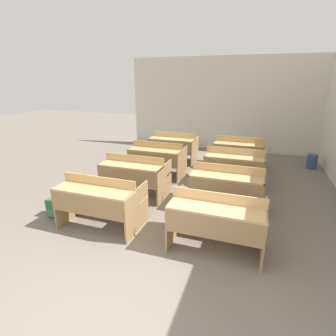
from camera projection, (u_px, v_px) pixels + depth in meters
The scene contains 11 objects.
wall_back at pixel (221, 105), 8.56m from camera, with size 6.14×0.06×2.98m.
bench_front_left at pixel (100, 199), 4.17m from camera, with size 1.27×0.81×0.86m.
bench_front_right at pixel (217, 218), 3.60m from camera, with size 1.27×0.81×0.86m.
bench_second_left at pixel (135, 173), 5.30m from camera, with size 1.27×0.81×0.86m.
bench_second_right at pixel (227, 185), 4.72m from camera, with size 1.27×0.81×0.86m.
bench_third_left at pixel (157, 157), 6.40m from camera, with size 1.27×0.81×0.86m.
bench_third_right at pixel (235, 165), 5.85m from camera, with size 1.27×0.81×0.86m.
bench_back_left at pixel (173, 145), 7.53m from camera, with size 1.27×0.81×0.86m.
bench_back_right at pixel (239, 151), 6.96m from camera, with size 1.27×0.81×0.86m.
wastepaper_bin at pixel (312, 161), 7.02m from camera, with size 0.25×0.25×0.38m.
schoolbag at pixel (56, 208), 4.57m from camera, with size 0.27×0.22×0.32m.
Camera 1 is at (1.25, -1.46, 2.29)m, focal length 28.00 mm.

